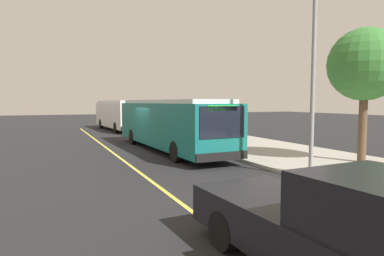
# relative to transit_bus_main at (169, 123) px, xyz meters

# --- Properties ---
(ground_plane) EXTENTS (120.00, 120.00, 0.00)m
(ground_plane) POSITION_rel_transit_bus_main_xyz_m (-1.14, -1.01, -1.62)
(ground_plane) COLOR #232326
(sidewalk_curb) EXTENTS (44.00, 6.40, 0.15)m
(sidewalk_curb) POSITION_rel_transit_bus_main_xyz_m (-1.14, 4.99, -1.54)
(sidewalk_curb) COLOR #A8A399
(sidewalk_curb) RESTS_ON ground_plane
(lane_stripe_center) EXTENTS (36.00, 0.14, 0.01)m
(lane_stripe_center) POSITION_rel_transit_bus_main_xyz_m (-1.14, -3.21, -1.61)
(lane_stripe_center) COLOR #E0D64C
(lane_stripe_center) RESTS_ON ground_plane
(transit_bus_main) EXTENTS (12.29, 2.98, 2.95)m
(transit_bus_main) POSITION_rel_transit_bus_main_xyz_m (0.00, 0.00, 0.00)
(transit_bus_main) COLOR #146B66
(transit_bus_main) RESTS_ON ground_plane
(transit_bus_second) EXTENTS (10.37, 3.21, 2.95)m
(transit_bus_second) POSITION_rel_transit_bus_main_xyz_m (-15.45, 0.24, -0.00)
(transit_bus_second) COLOR white
(transit_bus_second) RESTS_ON ground_plane
(pickup_truck) EXTENTS (5.50, 2.30, 1.85)m
(pickup_truck) POSITION_rel_transit_bus_main_xyz_m (14.79, -2.57, -0.76)
(pickup_truck) COLOR black
(pickup_truck) RESTS_ON ground_plane
(bus_shelter) EXTENTS (2.90, 1.60, 2.48)m
(bus_shelter) POSITION_rel_transit_bus_main_xyz_m (-2.35, 5.17, 0.30)
(bus_shelter) COLOR #333338
(bus_shelter) RESTS_ON sidewalk_curb
(waiting_bench) EXTENTS (1.60, 0.48, 0.95)m
(waiting_bench) POSITION_rel_transit_bus_main_xyz_m (-2.31, 5.24, -0.99)
(waiting_bench) COLOR brown
(waiting_bench) RESTS_ON sidewalk_curb
(route_sign_post) EXTENTS (0.44, 0.08, 2.80)m
(route_sign_post) POSITION_rel_transit_bus_main_xyz_m (0.94, 2.46, 0.34)
(route_sign_post) COLOR #333338
(route_sign_post) RESTS_ON sidewalk_curb
(street_tree_near_shelter) EXTENTS (3.19, 3.19, 5.92)m
(street_tree_near_shelter) POSITION_rel_transit_bus_main_xyz_m (7.83, 6.31, 2.82)
(street_tree_near_shelter) COLOR brown
(street_tree_near_shelter) RESTS_ON sidewalk_curb
(utility_pole) EXTENTS (0.16, 0.16, 6.40)m
(utility_pole) POSITION_rel_transit_bus_main_xyz_m (8.87, 2.41, 1.73)
(utility_pole) COLOR gray
(utility_pole) RESTS_ON sidewalk_curb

